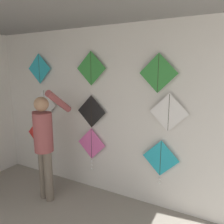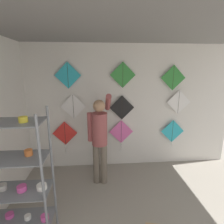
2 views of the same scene
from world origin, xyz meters
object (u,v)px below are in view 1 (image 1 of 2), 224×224
(kite_5, at_px, (169,113))
(kite_8, at_px, (158,73))
(kite_3, at_px, (45,104))
(kite_2, at_px, (160,160))
(kite_0, at_px, (38,135))
(kite_4, at_px, (91,112))
(kite_7, at_px, (91,68))
(shopkeeper, at_px, (44,139))
(kite_1, at_px, (92,146))
(kite_6, at_px, (39,69))

(kite_5, relative_size, kite_8, 1.00)
(kite_3, height_order, kite_5, kite_5)
(kite_2, bearing_deg, kite_0, -179.99)
(kite_0, relative_size, kite_5, 1.38)
(kite_3, xyz_separation_m, kite_4, (1.07, 0.00, -0.04))
(kite_4, xyz_separation_m, kite_7, (0.01, 0.00, 0.72))
(shopkeeper, bearing_deg, kite_1, 59.86)
(shopkeeper, distance_m, kite_2, 1.84)
(kite_3, height_order, kite_7, kite_7)
(kite_8, bearing_deg, kite_7, 180.00)
(kite_4, height_order, kite_6, kite_6)
(shopkeeper, distance_m, kite_1, 0.81)
(kite_0, bearing_deg, kite_7, 0.04)
(kite_3, relative_size, kite_8, 1.00)
(kite_6, xyz_separation_m, kite_7, (1.16, 0.00, 0.01))
(kite_5, xyz_separation_m, kite_7, (-1.29, 0.00, 0.61))
(kite_3, distance_m, kite_4, 1.07)
(kite_0, bearing_deg, kite_3, 0.26)
(shopkeeper, xyz_separation_m, kite_7, (0.52, 0.60, 1.11))
(kite_8, bearing_deg, kite_2, -0.44)
(kite_0, distance_m, kite_5, 2.69)
(kite_1, xyz_separation_m, kite_3, (-1.06, 0.00, 0.66))
(kite_0, distance_m, kite_7, 1.86)
(kite_0, relative_size, kite_1, 1.00)
(shopkeeper, height_order, kite_0, shopkeeper)
(shopkeeper, xyz_separation_m, kite_8, (1.64, 0.60, 1.05))
(kite_1, bearing_deg, kite_0, 180.00)
(kite_6, bearing_deg, kite_2, -0.02)
(kite_0, distance_m, kite_1, 1.28)
(kite_0, height_order, kite_2, kite_0)
(shopkeeper, height_order, kite_7, kite_7)
(shopkeeper, distance_m, kite_3, 0.93)
(shopkeeper, bearing_deg, kite_4, 59.34)
(kite_4, xyz_separation_m, kite_5, (1.30, 0.00, 0.11))
(kite_1, relative_size, kite_4, 1.38)
(kite_0, height_order, kite_5, kite_5)
(kite_1, distance_m, kite_6, 1.75)
(kite_1, height_order, kite_2, kite_1)
(kite_4, relative_size, kite_5, 1.00)
(shopkeeper, bearing_deg, kite_5, 28.08)
(kite_2, bearing_deg, kite_7, 179.97)
(kite_5, distance_m, kite_8, 0.57)
(kite_7, bearing_deg, kite_6, 180.00)
(kite_1, distance_m, kite_2, 1.23)
(shopkeeper, bearing_deg, kite_2, 28.90)
(kite_0, xyz_separation_m, kite_2, (2.51, 0.00, -0.01))
(kite_7, bearing_deg, kite_3, 180.00)
(kite_5, distance_m, kite_7, 1.43)
(kite_7, bearing_deg, kite_4, 180.00)
(kite_1, height_order, kite_6, kite_6)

